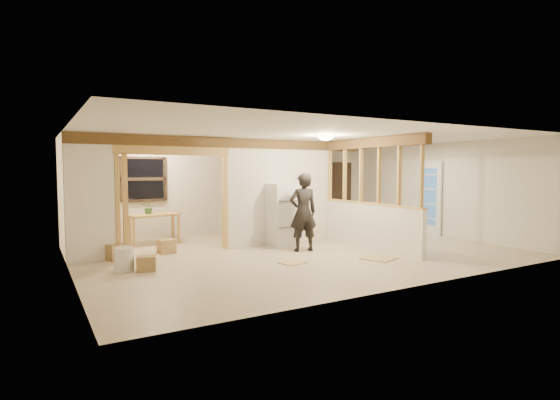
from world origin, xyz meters
TOP-DOWN VIEW (x-y plane):
  - floor at (0.00, 0.00)m, footprint 9.00×6.50m
  - ceiling at (0.00, 0.00)m, footprint 9.00×6.50m
  - wall_back at (0.00, 3.25)m, footprint 9.00×0.01m
  - wall_front at (0.00, -3.25)m, footprint 9.00×0.01m
  - wall_left at (-4.50, 0.00)m, footprint 0.01×6.50m
  - wall_right at (4.50, 0.00)m, footprint 0.01×6.50m
  - partition_left_stub at (-4.05, 1.20)m, footprint 0.90×0.12m
  - partition_center at (0.20, 1.20)m, footprint 2.80×0.12m
  - doorway_frame at (-2.40, 1.20)m, footprint 2.46×0.14m
  - header_beam_back at (-1.00, 1.20)m, footprint 7.00×0.18m
  - header_beam_right at (1.60, -0.40)m, footprint 0.18×3.30m
  - pony_wall at (1.60, -0.40)m, footprint 0.12×3.20m
  - stud_partition at (1.60, -0.40)m, footprint 0.14×3.20m
  - window_back at (-2.60, 3.17)m, footprint 1.12×0.10m
  - french_door at (4.42, 0.40)m, footprint 0.12×0.86m
  - ceiling_dome_main at (0.30, -0.50)m, footprint 0.36×0.36m
  - ceiling_dome_util at (-2.50, 2.30)m, footprint 0.32×0.32m
  - hanging_bulb at (-2.00, 1.60)m, footprint 0.07×0.07m
  - refrigerator at (0.04, 0.85)m, footprint 0.60×0.58m
  - woman at (0.11, 0.06)m, footprint 0.69×0.52m
  - work_table at (-2.49, 2.62)m, footprint 1.23×0.77m
  - potted_plant at (-2.59, 2.66)m, footprint 0.37×0.35m
  - shop_vac at (-3.85, 2.10)m, footprint 0.46×0.46m
  - bookshelf at (3.21, 3.01)m, footprint 1.00×0.33m
  - bucket at (-3.65, 0.03)m, footprint 0.43×0.43m
  - box_util_a at (-2.55, 1.35)m, footprint 0.38×0.34m
  - box_util_b at (-3.63, 1.14)m, footprint 0.45×0.45m
  - box_front at (-3.31, -0.15)m, footprint 0.38×0.34m
  - floor_panel_near at (0.97, -1.41)m, footprint 0.74×0.74m
  - floor_panel_far at (-0.73, -0.90)m, footprint 0.56×0.49m

SIDE VIEW (x-z plane):
  - floor at x=0.00m, z-range -0.01..0.00m
  - floor_panel_far at x=-0.73m, z-range 0.00..0.02m
  - floor_panel_near at x=0.97m, z-range 0.00..0.02m
  - box_front at x=-3.31m, z-range 0.00..0.26m
  - box_util_a at x=-2.55m, z-range 0.00..0.29m
  - box_util_b at x=-3.63m, z-range 0.00..0.32m
  - bucket at x=-3.65m, z-range 0.00..0.42m
  - shop_vac at x=-3.85m, z-range 0.00..0.57m
  - work_table at x=-2.49m, z-range 0.00..0.72m
  - pony_wall at x=1.60m, z-range 0.00..1.00m
  - refrigerator at x=0.04m, z-range 0.00..1.46m
  - woman at x=0.11m, z-range 0.00..1.71m
  - potted_plant at x=-2.59m, z-range 0.72..1.04m
  - french_door at x=4.42m, z-range 0.00..2.00m
  - bookshelf at x=3.21m, z-range 0.00..2.01m
  - doorway_frame at x=-2.40m, z-range 0.00..2.20m
  - wall_back at x=0.00m, z-range 0.00..2.50m
  - wall_front at x=0.00m, z-range 0.00..2.50m
  - wall_left at x=-4.50m, z-range 0.00..2.50m
  - wall_right at x=4.50m, z-range 0.00..2.50m
  - partition_left_stub at x=-4.05m, z-range 0.00..2.50m
  - partition_center at x=0.20m, z-range 0.00..2.50m
  - window_back at x=-2.60m, z-range 1.00..2.10m
  - stud_partition at x=1.60m, z-range 1.00..2.32m
  - hanging_bulb at x=-2.00m, z-range 2.15..2.22m
  - header_beam_back at x=-1.00m, z-range 2.27..2.49m
  - header_beam_right at x=1.60m, z-range 2.27..2.49m
  - ceiling_dome_main at x=0.30m, z-range 2.40..2.56m
  - ceiling_dome_util at x=-2.50m, z-range 2.41..2.55m
  - ceiling at x=0.00m, z-range 2.50..2.50m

